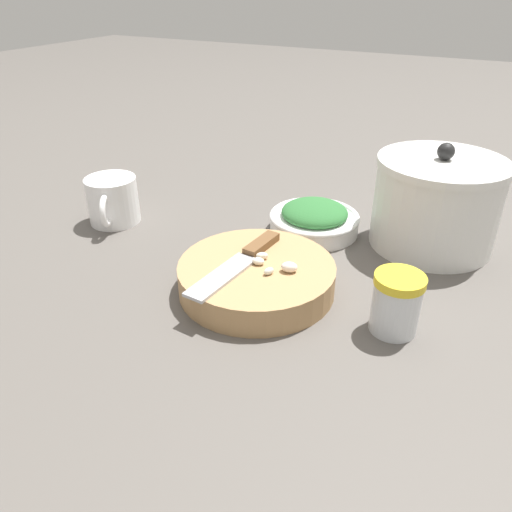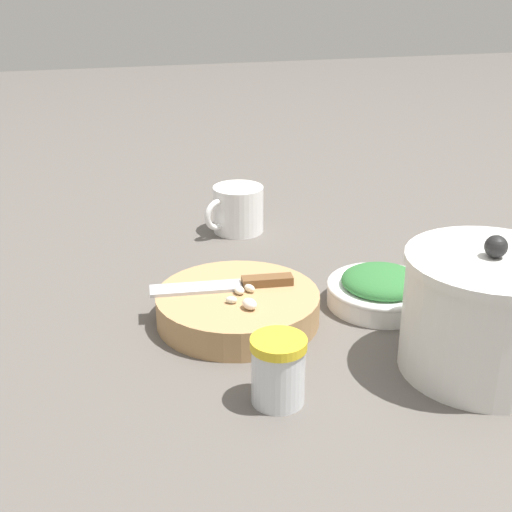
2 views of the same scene
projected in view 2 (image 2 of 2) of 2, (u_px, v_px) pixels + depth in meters
The scene contains 8 objects.
ground_plane at pixel (262, 303), 1.09m from camera, with size 5.00×5.00×0.00m, color #56514C.
cutting_board at pixel (238, 307), 1.03m from camera, with size 0.24×0.24×0.04m.
chef_knife at pixel (231, 285), 1.04m from camera, with size 0.05×0.21×0.01m.
garlic_cloves at pixel (245, 298), 1.00m from camera, with size 0.08×0.05×0.02m.
herb_bowl at pixel (381, 289), 1.08m from camera, with size 0.17×0.17×0.06m.
spice_jar at pixel (278, 370), 0.84m from camera, with size 0.07×0.07×0.08m.
coffee_mug at pixel (237, 209), 1.36m from camera, with size 0.10×0.12×0.09m.
stock_pot at pixel (486, 314), 0.89m from camera, with size 0.21×0.21×0.18m.
Camera 2 is at (0.94, -0.26, 0.50)m, focal length 50.00 mm.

